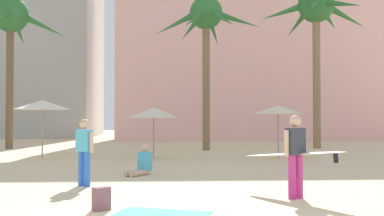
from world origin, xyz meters
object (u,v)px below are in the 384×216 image
cafe_umbrella_0 (154,113)px  backpack (101,199)px  cafe_umbrella_2 (43,105)px  palm_tree_center (206,24)px  person_near_right (294,153)px  palm_tree_far_left (317,15)px  palm_tree_left (10,22)px  beach_towel (162,214)px  person_far_left (142,164)px  cafe_umbrella_3 (278,110)px  person_far_right (84,149)px

cafe_umbrella_0 → backpack: (-0.64, -11.11, -1.70)m
cafe_umbrella_0 → cafe_umbrella_2: bearing=177.9°
palm_tree_center → person_near_right: size_ratio=3.27×
palm_tree_far_left → cafe_umbrella_0: palm_tree_far_left is taller
palm_tree_left → backpack: 20.20m
beach_towel → person_far_left: 5.79m
palm_tree_far_left → backpack: 20.90m
palm_tree_center → cafe_umbrella_0: size_ratio=3.69×
palm_tree_center → cafe_umbrella_3: bearing=-61.4°
palm_tree_left → cafe_umbrella_3: size_ratio=3.79×
palm_tree_far_left → person_near_right: bearing=-109.7°
palm_tree_left → beach_towel: size_ratio=5.22×
person_near_right → person_far_left: 5.42m
person_far_right → cafe_umbrella_2: bearing=59.2°
person_far_left → palm_tree_far_left: bearing=177.9°
person_near_right → person_far_right: (-4.70, 1.94, -0.03)m
palm_tree_left → cafe_umbrella_0: palm_tree_left is taller
palm_tree_center → person_far_right: 14.54m
cafe_umbrella_2 → person_near_right: size_ratio=0.98×
cafe_umbrella_0 → cafe_umbrella_2: size_ratio=0.90×
palm_tree_far_left → person_near_right: palm_tree_far_left is taller
palm_tree_far_left → cafe_umbrella_0: 12.11m
person_near_right → person_far_right: size_ratio=1.50×
cafe_umbrella_3 → person_far_right: cafe_umbrella_3 is taller
backpack → cafe_umbrella_2: bearing=-18.3°
cafe_umbrella_3 → person_near_right: cafe_umbrella_3 is taller
palm_tree_far_left → beach_towel: palm_tree_far_left is taller
person_far_left → person_far_right: (-1.29, -2.23, 0.58)m
palm_tree_center → person_near_right: bearing=-87.6°
palm_tree_center → cafe_umbrella_2: size_ratio=3.32×
palm_tree_center → person_far_right: size_ratio=4.90×
cafe_umbrella_2 → person_far_left: 7.68m
palm_tree_center → backpack: palm_tree_center is taller
palm_tree_center → palm_tree_left: bearing=170.8°
palm_tree_left → cafe_umbrella_0: 11.47m
cafe_umbrella_0 → person_near_right: size_ratio=0.89×
palm_tree_far_left → palm_tree_left: bearing=178.5°
palm_tree_left → cafe_umbrella_0: bearing=-38.6°
palm_tree_left → palm_tree_center: (10.65, -1.72, -0.34)m
person_far_right → backpack: bearing=-126.6°
cafe_umbrella_2 → person_far_right: (3.16, -8.20, -1.33)m
cafe_umbrella_2 → person_near_right: 12.89m
palm_tree_far_left → palm_tree_left: size_ratio=1.08×
cafe_umbrella_2 → person_far_left: (4.45, -5.96, -1.91)m
cafe_umbrella_0 → person_near_right: bearing=-72.1°
palm_tree_center → cafe_umbrella_2: (-7.24, -4.54, -4.37)m
palm_tree_center → person_far_left: (-2.79, -10.50, -6.28)m
palm_tree_left → cafe_umbrella_0: (8.06, -6.42, -5.04)m
beach_towel → palm_tree_center: bearing=82.5°
palm_tree_center → person_far_left: size_ratio=8.66×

